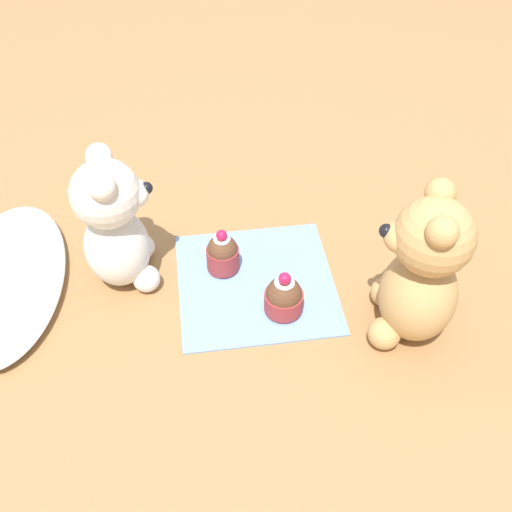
# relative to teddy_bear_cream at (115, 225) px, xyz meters

# --- Properties ---
(ground_plane) EXTENTS (4.00, 4.00, 0.00)m
(ground_plane) POSITION_rel_teddy_bear_cream_xyz_m (-0.04, -0.19, -0.10)
(ground_plane) COLOR #9E7042
(knitted_placemat) EXTENTS (0.22, 0.22, 0.01)m
(knitted_placemat) POSITION_rel_teddy_bear_cream_xyz_m (-0.04, -0.19, -0.10)
(knitted_placemat) COLOR #7A9ED1
(knitted_placemat) RESTS_ON ground_plane
(tulle_cloth) EXTENTS (0.32, 0.16, 0.03)m
(tulle_cloth) POSITION_rel_teddy_bear_cream_xyz_m (0.00, 0.16, -0.08)
(tulle_cloth) COLOR white
(tulle_cloth) RESTS_ON ground_plane
(teddy_bear_cream) EXTENTS (0.11, 0.11, 0.21)m
(teddy_bear_cream) POSITION_rel_teddy_bear_cream_xyz_m (0.00, 0.00, 0.00)
(teddy_bear_cream) COLOR silver
(teddy_bear_cream) RESTS_ON ground_plane
(teddy_bear_tan) EXTENTS (0.14, 0.13, 0.22)m
(teddy_bear_tan) POSITION_rel_teddy_bear_cream_xyz_m (-0.15, -0.38, 0.00)
(teddy_bear_tan) COLOR tan
(teddy_bear_tan) RESTS_ON ground_plane
(cupcake_near_cream_bear) EXTENTS (0.05, 0.05, 0.07)m
(cupcake_near_cream_bear) POSITION_rel_teddy_bear_cream_xyz_m (-0.01, -0.14, -0.07)
(cupcake_near_cream_bear) COLOR #993333
(cupcake_near_cream_bear) RESTS_ON knitted_placemat
(cupcake_near_tan_bear) EXTENTS (0.05, 0.05, 0.07)m
(cupcake_near_tan_bear) POSITION_rel_teddy_bear_cream_xyz_m (-0.10, -0.22, -0.07)
(cupcake_near_tan_bear) COLOR #993333
(cupcake_near_tan_bear) RESTS_ON knitted_placemat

